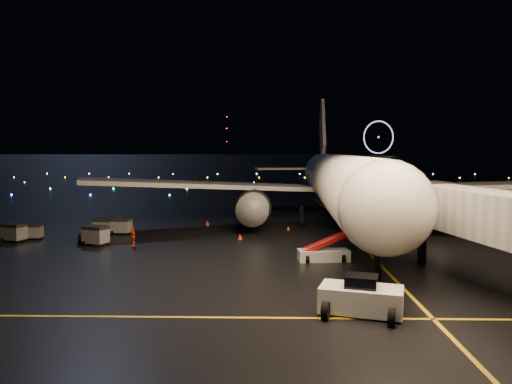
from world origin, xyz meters
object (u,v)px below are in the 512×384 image
baggage_cart_3 (14,232)px  crew_c (133,237)px  pushback_tug (361,294)px  baggage_cart_0 (103,226)px  airliner (338,152)px  baggage_cart_2 (96,235)px  belt_loader (324,243)px  baggage_cart_1 (121,226)px  baggage_cart_4 (33,231)px

baggage_cart_3 → crew_c: bearing=9.0°
pushback_tug → baggage_cart_0: 34.78m
crew_c → baggage_cart_0: (-5.07, 6.82, -0.07)m
airliner → crew_c: airliner is taller
baggage_cart_2 → baggage_cart_3: (-8.78, 1.66, -0.03)m
belt_loader → baggage_cart_2: bearing=157.6°
belt_loader → baggage_cart_2: belt_loader is taller
baggage_cart_1 → baggage_cart_3: (-9.39, -4.64, 0.04)m
baggage_cart_3 → baggage_cart_4: size_ratio=1.14×
baggage_cart_1 → baggage_cart_3: baggage_cart_3 is taller
pushback_tug → belt_loader: 13.23m
baggage_cart_0 → crew_c: bearing=-45.8°
airliner → baggage_cart_0: 28.80m
airliner → belt_loader: (-3.98, -20.91, -7.38)m
pushback_tug → baggage_cart_1: size_ratio=2.25×
baggage_cart_0 → baggage_cart_1: size_ratio=0.96×
airliner → baggage_cart_3: airliner is taller
airliner → crew_c: (-21.37, -14.93, -7.97)m
baggage_cart_3 → baggage_cart_4: (1.23, 1.36, -0.11)m
airliner → belt_loader: 22.52m
baggage_cart_0 → baggage_cart_3: bearing=-139.6°
baggage_cart_2 → airliner: bearing=50.5°
crew_c → baggage_cart_3: bearing=-134.8°
baggage_cart_1 → baggage_cart_3: size_ratio=0.96×
crew_c → baggage_cart_3: (-12.46, 2.06, 0.01)m
pushback_tug → baggage_cart_0: (-23.09, 26.01, -0.26)m
baggage_cart_2 → baggage_cart_3: size_ratio=1.03×
belt_loader → crew_c: size_ratio=3.44×
crew_c → baggage_cart_2: baggage_cart_2 is taller
baggage_cart_0 → baggage_cart_1: baggage_cart_1 is taller
belt_loader → baggage_cart_4: (-28.63, 9.39, -0.70)m
airliner → pushback_tug: size_ratio=13.84×
belt_loader → baggage_cart_0: bearing=144.8°
baggage_cart_2 → baggage_cart_3: baggage_cart_2 is taller
baggage_cart_1 → baggage_cart_4: size_ratio=1.09×
airliner → pushback_tug: (-3.36, -34.11, -7.78)m
crew_c → baggage_cart_0: size_ratio=0.92×
baggage_cart_0 → baggage_cart_2: 6.58m
crew_c → baggage_cart_0: 8.50m
baggage_cart_1 → baggage_cart_2: baggage_cart_2 is taller
airliner → baggage_cart_0: size_ratio=32.59×
belt_loader → baggage_cart_2: 22.03m
airliner → baggage_cart_1: bearing=-159.4°
airliner → belt_loader: bearing=-98.8°
belt_loader → baggage_cart_2: size_ratio=2.82×
pushback_tug → baggage_cart_0: pushback_tug is taller
belt_loader → baggage_cart_4: 30.14m
pushback_tug → crew_c: 26.32m
belt_loader → baggage_cart_0: (-22.47, 12.80, -0.66)m
baggage_cart_4 → baggage_cart_1: bearing=15.4°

